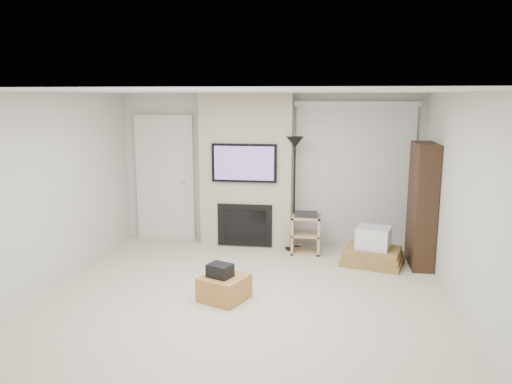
# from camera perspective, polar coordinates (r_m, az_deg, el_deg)

# --- Properties ---
(floor) EXTENTS (5.00, 5.50, 0.00)m
(floor) POSITION_cam_1_polar(r_m,az_deg,el_deg) (6.08, -1.65, -12.88)
(floor) COLOR beige
(floor) RESTS_ON ground
(ceiling) EXTENTS (5.00, 5.50, 0.00)m
(ceiling) POSITION_cam_1_polar(r_m,az_deg,el_deg) (5.56, -1.79, 11.42)
(ceiling) COLOR white
(ceiling) RESTS_ON wall_back
(wall_back) EXTENTS (5.00, 0.00, 2.50)m
(wall_back) POSITION_cam_1_polar(r_m,az_deg,el_deg) (8.37, 1.51, 2.66)
(wall_back) COLOR beige
(wall_back) RESTS_ON ground
(wall_front) EXTENTS (5.00, 0.00, 2.50)m
(wall_front) POSITION_cam_1_polar(r_m,az_deg,el_deg) (3.13, -10.55, -11.82)
(wall_front) COLOR beige
(wall_front) RESTS_ON ground
(wall_left) EXTENTS (0.00, 5.50, 2.50)m
(wall_left) POSITION_cam_1_polar(r_m,az_deg,el_deg) (6.59, -23.68, -0.52)
(wall_left) COLOR beige
(wall_left) RESTS_ON ground
(wall_right) EXTENTS (0.00, 5.50, 2.50)m
(wall_right) POSITION_cam_1_polar(r_m,az_deg,el_deg) (5.82, 23.36, -1.91)
(wall_right) COLOR beige
(wall_right) RESTS_ON ground
(hvac_vent) EXTENTS (0.35, 0.18, 0.01)m
(hvac_vent) POSITION_cam_1_polar(r_m,az_deg,el_deg) (6.30, 3.15, 11.32)
(hvac_vent) COLOR silver
(hvac_vent) RESTS_ON ceiling
(ottoman) EXTENTS (0.66, 0.66, 0.30)m
(ottoman) POSITION_cam_1_polar(r_m,az_deg,el_deg) (6.20, -3.65, -10.88)
(ottoman) COLOR #AA753A
(ottoman) RESTS_ON floor
(black_bag) EXTENTS (0.34, 0.31, 0.16)m
(black_bag) POSITION_cam_1_polar(r_m,az_deg,el_deg) (6.11, -4.13, -8.94)
(black_bag) COLOR black
(black_bag) RESTS_ON ottoman
(fireplace_wall) EXTENTS (1.50, 0.47, 2.50)m
(fireplace_wall) POSITION_cam_1_polar(r_m,az_deg,el_deg) (8.21, -1.09, 2.40)
(fireplace_wall) COLOR #BCAE97
(fireplace_wall) RESTS_ON floor
(entry_door) EXTENTS (1.02, 0.11, 2.14)m
(entry_door) POSITION_cam_1_polar(r_m,az_deg,el_deg) (8.75, -10.31, 1.56)
(entry_door) COLOR silver
(entry_door) RESTS_ON floor
(vertical_blinds) EXTENTS (1.98, 0.10, 2.37)m
(vertical_blinds) POSITION_cam_1_polar(r_m,az_deg,el_deg) (8.27, 11.15, 2.52)
(vertical_blinds) COLOR silver
(vertical_blinds) RESTS_ON floor
(floor_lamp) EXTENTS (0.27, 0.27, 1.83)m
(floor_lamp) POSITION_cam_1_polar(r_m,az_deg,el_deg) (7.88, 4.44, 3.52)
(floor_lamp) COLOR black
(floor_lamp) RESTS_ON floor
(av_stand) EXTENTS (0.45, 0.38, 0.66)m
(av_stand) POSITION_cam_1_polar(r_m,az_deg,el_deg) (7.93, 5.71, -4.53)
(av_stand) COLOR tan
(av_stand) RESTS_ON floor
(box_stack) EXTENTS (0.99, 0.84, 0.57)m
(box_stack) POSITION_cam_1_polar(r_m,az_deg,el_deg) (7.59, 13.22, -6.51)
(box_stack) COLOR olive
(box_stack) RESTS_ON floor
(bookshelf) EXTENTS (0.30, 0.80, 1.80)m
(bookshelf) POSITION_cam_1_polar(r_m,az_deg,el_deg) (7.60, 18.45, -1.42)
(bookshelf) COLOR black
(bookshelf) RESTS_ON floor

